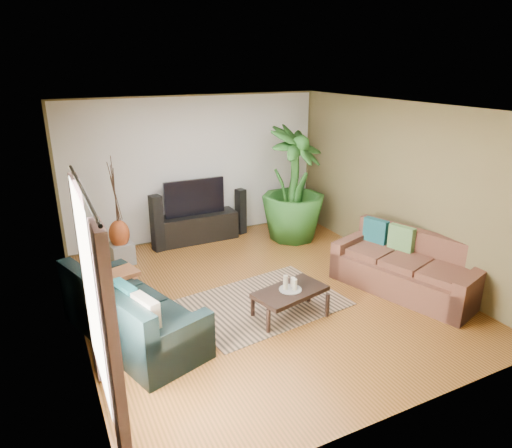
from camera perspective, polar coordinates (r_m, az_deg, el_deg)
floor at (r=6.84m, az=0.75°, el=-8.82°), size 5.50×5.50×0.00m
ceiling at (r=6.04m, az=0.87°, el=14.32°), size 5.50×5.50×0.00m
wall_back at (r=8.76m, az=-7.45°, el=6.90°), size 5.00×0.00×5.00m
wall_front at (r=4.24m, az=18.14°, el=-8.25°), size 5.00×0.00×5.00m
wall_left at (r=5.69m, az=-22.25°, el=-1.51°), size 0.00×5.50×5.50m
wall_right at (r=7.73m, az=17.60°, el=4.41°), size 0.00×5.50×5.50m
backwall_panel at (r=8.76m, az=-7.43°, el=6.88°), size 4.90×0.00×4.90m
window_pane at (r=4.20m, az=-20.09°, el=-7.98°), size 0.00×1.80×1.80m
curtain_near at (r=3.69m, az=-17.30°, el=-16.35°), size 0.08×0.35×2.20m
curtain_far at (r=4.98m, az=-20.27°, el=-6.74°), size 0.08×0.35×2.20m
curtain_rod at (r=3.89m, az=-20.90°, el=4.01°), size 0.03×1.90×0.03m
sofa_left at (r=5.89m, az=-15.20°, el=-9.92°), size 1.51×2.27×0.85m
sofa_right at (r=7.15m, az=18.32°, el=-4.79°), size 1.55×2.29×0.85m
area_rug at (r=6.62m, az=0.96°, el=-9.79°), size 2.34×1.80×0.01m
coffee_table at (r=6.23m, az=4.27°, el=-9.83°), size 1.07×0.74×0.40m
candle_tray at (r=6.13m, az=4.32°, el=-8.15°), size 0.30×0.30×0.01m
candle_tall at (r=6.08m, az=3.71°, el=-7.29°), size 0.06×0.06×0.20m
candle_mid at (r=6.08m, az=4.86°, el=-7.54°), size 0.06×0.06×0.15m
candle_short at (r=6.18m, az=4.62°, el=-7.22°), size 0.06×0.06×0.12m
tv_stand at (r=8.80m, az=-7.51°, el=-0.45°), size 1.58×0.47×0.53m
television at (r=8.61m, az=-7.69°, el=3.33°), size 1.16×0.06×0.68m
speaker_left at (r=8.37m, az=-12.28°, el=0.07°), size 0.22×0.24×1.04m
speaker_right at (r=9.06m, az=-1.93°, el=1.59°), size 0.20×0.21×0.91m
potted_plant at (r=8.63m, az=4.74°, el=4.91°), size 1.65×1.65×2.15m
plant_pot at (r=8.91m, az=4.57°, el=-0.82°), size 0.40×0.40×0.31m
pedestal at (r=8.09m, az=-16.48°, el=-3.54°), size 0.43×0.43×0.37m
vase at (r=7.96m, az=-16.72°, el=-1.18°), size 0.34×0.34×0.48m
side_table at (r=6.65m, az=-17.17°, el=-7.83°), size 0.67×0.67×0.59m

